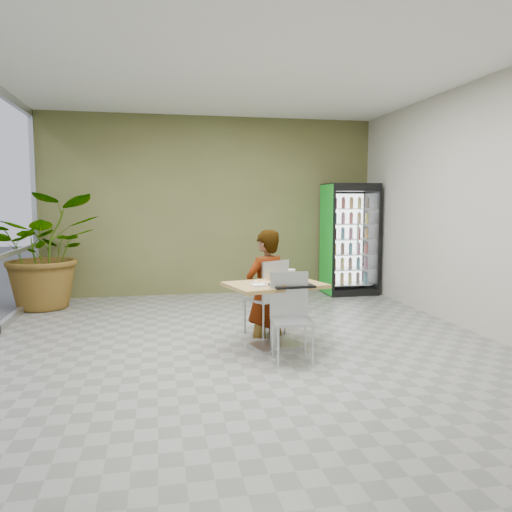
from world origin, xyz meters
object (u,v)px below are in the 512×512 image
at_px(seated_woman, 266,295).
at_px(soda_cup, 292,276).
at_px(beverage_fridge, 350,239).
at_px(chair_far, 270,292).
at_px(dining_table, 275,302).
at_px(chair_near, 291,309).
at_px(cafeteria_tray, 292,285).
at_px(potted_plant, 46,251).

xyz_separation_m(seated_woman, soda_cup, (0.18, -0.55, 0.31)).
height_order(seated_woman, beverage_fridge, beverage_fridge).
xyz_separation_m(chair_far, seated_woman, (-0.05, 0.04, -0.04)).
relative_size(dining_table, chair_near, 1.28).
relative_size(soda_cup, cafeteria_tray, 0.35).
distance_m(chair_far, potted_plant, 3.88).
bearing_deg(potted_plant, cafeteria_tray, -44.85).
bearing_deg(chair_near, potted_plant, 137.29).
bearing_deg(chair_far, beverage_fridge, -157.44).
bearing_deg(beverage_fridge, chair_near, -119.79).
height_order(chair_near, beverage_fridge, beverage_fridge).
relative_size(dining_table, seated_woman, 0.73).
relative_size(chair_far, soda_cup, 6.21).
height_order(dining_table, seated_woman, seated_woman).
bearing_deg(beverage_fridge, chair_far, -128.28).
bearing_deg(cafeteria_tray, potted_plant, 135.15).
relative_size(seated_woman, potted_plant, 0.90).
relative_size(dining_table, potted_plant, 0.66).
bearing_deg(cafeteria_tray, dining_table, 115.95).
xyz_separation_m(chair_far, cafeteria_tray, (0.06, -0.79, 0.21)).
bearing_deg(seated_woman, chair_near, 63.71).
distance_m(soda_cup, cafeteria_tray, 0.29).
bearing_deg(soda_cup, potted_plant, 138.43).
xyz_separation_m(dining_table, beverage_fridge, (2.15, 3.13, 0.47)).
xyz_separation_m(seated_woman, beverage_fridge, (2.13, 2.57, 0.49)).
bearing_deg(cafeteria_tray, seated_woman, 97.54).
distance_m(dining_table, seated_woman, 0.57).
distance_m(seated_woman, soda_cup, 0.66).
bearing_deg(chair_far, cafeteria_tray, 65.65).
height_order(chair_near, soda_cup, chair_near).
height_order(beverage_fridge, potted_plant, beverage_fridge).
relative_size(soda_cup, potted_plant, 0.08).
relative_size(seated_woman, beverage_fridge, 0.81).
bearing_deg(dining_table, soda_cup, 4.40).
bearing_deg(soda_cup, chair_near, -106.23).
bearing_deg(soda_cup, beverage_fridge, 58.02).
xyz_separation_m(dining_table, chair_far, (0.07, 0.53, 0.02)).
height_order(dining_table, potted_plant, potted_plant).
height_order(chair_far, seated_woman, seated_woman).
xyz_separation_m(cafeteria_tray, beverage_fridge, (2.02, 3.39, 0.24)).
distance_m(chair_near, potted_plant, 4.54).
relative_size(chair_near, cafeteria_tray, 2.10).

